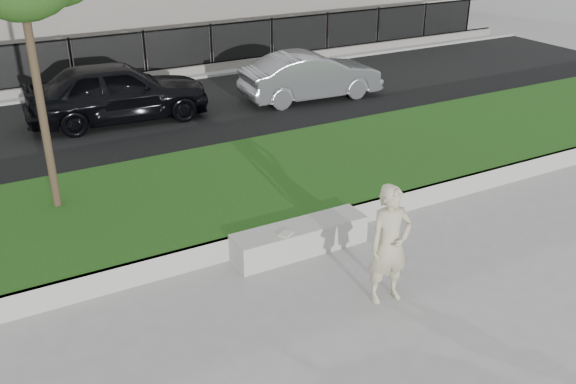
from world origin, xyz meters
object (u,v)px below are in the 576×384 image
stone_bench (300,238)px  book (286,234)px  car_dark (117,91)px  man (390,244)px  car_silver (311,76)px

stone_bench → book: 0.45m
car_dark → man: bearing=-169.0°
book → car_silver: (4.91, 7.40, 0.21)m
car_silver → car_dark: bearing=86.1°
stone_bench → man: size_ratio=1.28×
car_dark → car_silver: bearing=-93.6°
book → stone_bench: bearing=-5.6°
car_silver → stone_bench: bearing=151.7°
stone_bench → book: book is taller
stone_bench → man: 1.96m
car_dark → car_silver: size_ratio=1.14×
car_dark → car_silver: car_dark is taller
man → car_dark: man is taller
book → car_dark: 8.14m
man → stone_bench: bearing=109.9°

